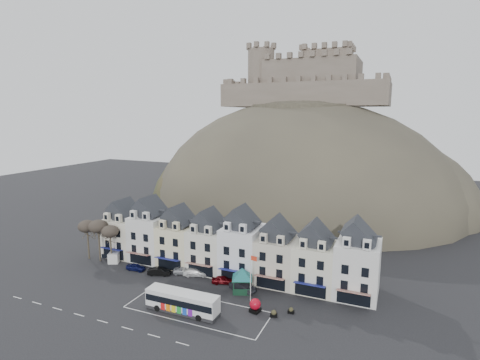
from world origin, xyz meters
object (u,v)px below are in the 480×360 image
Objects in this scene: white_van at (116,255)px; car_white at (196,272)px; bus at (182,301)px; red_buoy at (255,305)px; car_navy at (136,267)px; bus_shelter at (242,273)px; car_maroon at (223,280)px; car_charcoal at (243,287)px; car_black at (159,271)px; flagpole at (251,276)px; car_silver at (185,270)px.

white_van is 18.84m from car_white.
bus is 13.07m from car_white.
car_navy is at bearing 168.85° from red_buoy.
car_white is at bearing 145.22° from bus_shelter.
white_van is (-23.51, 12.16, -0.77)m from bus.
car_maroon is 0.85× the size of car_charcoal.
white_van is (-33.60, 7.73, -0.05)m from red_buoy.
white_van reaches higher than car_black.
white_van is (-32.17, 5.88, -3.75)m from flagpole.
flagpole is 1.74× the size of car_white.
flagpole reaches higher than bus_shelter.
car_silver is at bearing 62.26° from car_maroon.
car_silver is 2.26m from car_white.
car_white is 6.14m from car_maroon.
car_white is (-10.40, 2.50, -2.60)m from bus_shelter.
red_buoy is at bearing -52.49° from flagpole.
flagpole is at bearing -70.28° from bus_shelter.
bus is at bearing 163.13° from car_charcoal.
car_white is at bearing 59.83° from car_maroon.
car_white is 1.02× the size of car_charcoal.
white_van is 12.69m from car_black.
car_navy is 22.19m from car_charcoal.
white_van is 1.23× the size of car_maroon.
bus_shelter is 29.43m from white_van.
car_silver is 12.87m from car_charcoal.
car_black is at bearing -93.91° from car_navy.
car_navy is (-16.47, 9.66, -1.16)m from bus.
white_van is at bearing 153.85° from bus_shelter.
car_silver is at bearing 147.56° from bus_shelter.
bus is 2.36× the size of white_van.
bus_shelter is 2.95× the size of red_buoy.
flagpole reaches higher than car_black.
bus_shelter is 1.33× the size of car_charcoal.
car_black is at bearing 90.13° from car_white.
white_van is 16.59m from car_silver.
car_charcoal is (29.24, -2.34, -0.26)m from white_van.
car_black is (-19.73, 3.38, -4.08)m from flagpole.
car_maroon is at bearing -26.77° from white_van.
red_buoy is 34.48m from white_van.
flagpole is at bearing -126.88° from car_charcoal.
red_buoy is 16.67m from car_white.
car_silver is at bearing 68.79° from car_white.
car_navy is at bearing 80.63° from car_silver.
car_silver is (-12.66, 2.50, -2.67)m from bus_shelter.
flagpole is (8.66, 6.28, 2.98)m from bus.
white_van is 29.33m from car_charcoal.
car_black is (-11.07, 9.66, -1.10)m from bus.
car_white is 1.20× the size of car_maroon.
white_van is at bearing 66.66° from car_maroon.
white_van reaches higher than car_silver.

